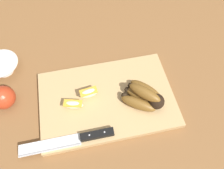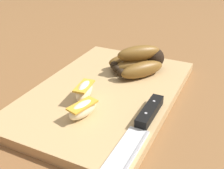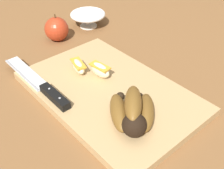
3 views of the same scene
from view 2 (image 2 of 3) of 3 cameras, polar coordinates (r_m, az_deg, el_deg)
ground_plane at (r=0.64m, az=-2.38°, el=-1.74°), size 6.00×6.00×0.00m
cutting_board at (r=0.62m, az=-1.35°, el=-1.74°), size 0.44×0.29×0.02m
banana_bunch at (r=0.69m, az=5.44°, el=4.56°), size 0.15×0.14×0.07m
chefs_knife at (r=0.50m, az=5.68°, el=-8.36°), size 0.28×0.04×0.02m
apple_wedge_near at (r=0.52m, az=-5.85°, el=-4.92°), size 0.07×0.04×0.03m
apple_wedge_middle at (r=0.58m, az=-5.73°, el=-1.21°), size 0.06×0.03×0.04m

